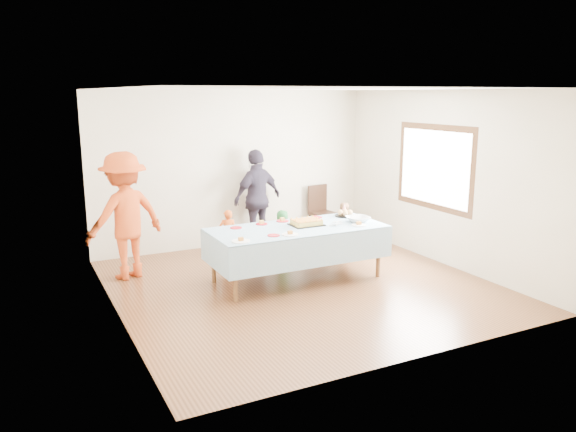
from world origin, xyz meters
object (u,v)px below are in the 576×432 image
dining_chair (321,208)px  birthday_cake (306,222)px  adult_left (125,216)px  party_table (297,231)px

dining_chair → birthday_cake: bearing=-132.0°
adult_left → dining_chair: bearing=173.7°
birthday_cake → dining_chair: bearing=55.0°
birthday_cake → party_table: bearing=-162.4°
dining_chair → adult_left: 3.83m
birthday_cake → dining_chair: (1.39, 1.98, -0.28)m
party_table → adult_left: bearing=150.6°
party_table → dining_chair: bearing=52.5°
party_table → birthday_cake: birthday_cake is taller
birthday_cake → dining_chair: size_ratio=0.48×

